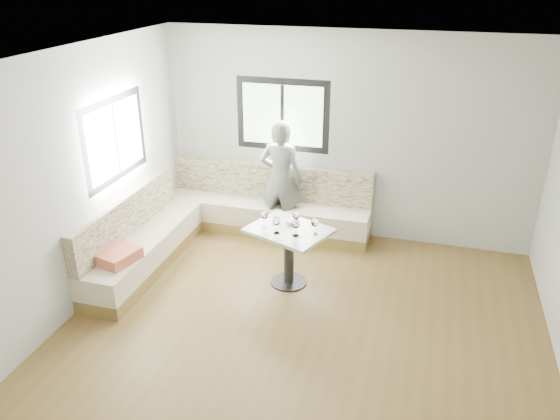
% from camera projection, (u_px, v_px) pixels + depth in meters
% --- Properties ---
extents(room, '(5.01, 5.01, 2.81)m').
position_uv_depth(room, '(296.00, 209.00, 5.17)').
color(room, brown).
rests_on(room, ground).
extents(banquette, '(2.90, 2.80, 0.95)m').
position_uv_depth(banquette, '(215.00, 223.00, 7.34)').
color(banquette, brown).
rests_on(banquette, ground).
extents(table, '(1.08, 0.97, 0.73)m').
position_uv_depth(table, '(289.00, 243.00, 6.39)').
color(table, black).
rests_on(table, ground).
extents(person, '(0.63, 0.44, 1.66)m').
position_uv_depth(person, '(281.00, 179.00, 7.45)').
color(person, slate).
rests_on(person, ground).
extents(olive_ramekin, '(0.11, 0.11, 0.04)m').
position_uv_depth(olive_ramekin, '(290.00, 222.00, 6.42)').
color(olive_ramekin, white).
rests_on(olive_ramekin, table).
extents(wine_glass_a, '(0.09, 0.09, 0.21)m').
position_uv_depth(wine_glass_a, '(264.00, 215.00, 6.31)').
color(wine_glass_a, white).
rests_on(wine_glass_a, table).
extents(wine_glass_b, '(0.09, 0.09, 0.21)m').
position_uv_depth(wine_glass_b, '(276.00, 222.00, 6.15)').
color(wine_glass_b, white).
rests_on(wine_glass_b, table).
extents(wine_glass_c, '(0.09, 0.09, 0.21)m').
position_uv_depth(wine_glass_c, '(296.00, 224.00, 6.09)').
color(wine_glass_c, white).
rests_on(wine_glass_c, table).
extents(wine_glass_d, '(0.09, 0.09, 0.21)m').
position_uv_depth(wine_glass_d, '(296.00, 215.00, 6.31)').
color(wine_glass_d, white).
rests_on(wine_glass_d, table).
extents(wine_glass_e, '(0.09, 0.09, 0.21)m').
position_uv_depth(wine_glass_e, '(315.00, 223.00, 6.13)').
color(wine_glass_e, white).
rests_on(wine_glass_e, table).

